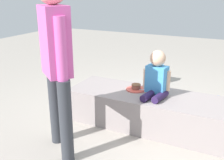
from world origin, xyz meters
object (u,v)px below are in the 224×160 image
gift_bag (156,74)px  party_cup_red (156,92)px  cake_plate (136,88)px  water_bottle_near_gift (217,105)px  adult_standing (56,53)px  child_seated (157,77)px

gift_bag → party_cup_red: 0.55m
cake_plate → water_bottle_near_gift: (0.83, 0.60, -0.28)m
adult_standing → water_bottle_near_gift: 2.08m
water_bottle_near_gift → cake_plate: bearing=-143.9°
adult_standing → water_bottle_near_gift: adult_standing is taller
adult_standing → gift_bag: adult_standing is taller
cake_plate → party_cup_red: size_ratio=2.11×
child_seated → party_cup_red: bearing=105.6°
child_seated → cake_plate: (-0.25, 0.08, -0.19)m
water_bottle_near_gift → child_seated: bearing=-130.1°
cake_plate → party_cup_red: bearing=89.7°
adult_standing → gift_bag: 2.34m
water_bottle_near_gift → party_cup_red: (-0.82, 0.20, -0.05)m
child_seated → cake_plate: 0.33m
child_seated → gift_bag: 1.52m
gift_bag → water_bottle_near_gift: (1.00, -0.72, -0.05)m
adult_standing → party_cup_red: adult_standing is taller
water_bottle_near_gift → party_cup_red: size_ratio=2.06×
child_seated → gift_bag: (-0.42, 1.40, -0.42)m
cake_plate → adult_standing: bearing=-113.4°
party_cup_red → gift_bag: bearing=108.9°
adult_standing → party_cup_red: size_ratio=14.51×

